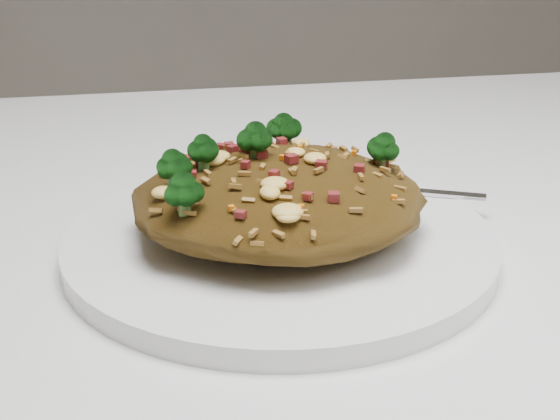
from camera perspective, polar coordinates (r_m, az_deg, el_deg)
The scene contains 4 objects.
dining_table at distance 0.58m, azimuth -2.72°, elevation -9.63°, with size 1.20×0.80×0.75m.
plate at distance 0.50m, azimuth 0.00°, elevation -2.33°, with size 0.27×0.27×0.01m, color white.
fried_rice at distance 0.48m, azimuth -0.08°, elevation 1.70°, with size 0.18×0.17×0.07m.
fork at distance 0.57m, azimuth 7.46°, elevation 1.55°, with size 0.15×0.08×0.00m.
Camera 1 is at (-0.07, -0.48, 0.97)m, focal length 50.00 mm.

